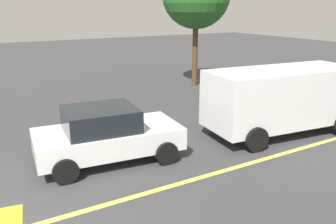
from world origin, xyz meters
The scene contains 3 objects.
lane_marking_centre centered at (3.00, 0.00, 0.01)m, with size 28.00×0.16×0.01m, color #E0D14C.
white_van centered at (8.97, 1.37, 1.27)m, with size 5.40×2.75×2.20m.
car_white_far_lane centered at (3.09, 2.24, 0.78)m, with size 4.13×2.43×1.54m.
Camera 1 is at (-0.12, -6.57, 4.17)m, focal length 37.93 mm.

